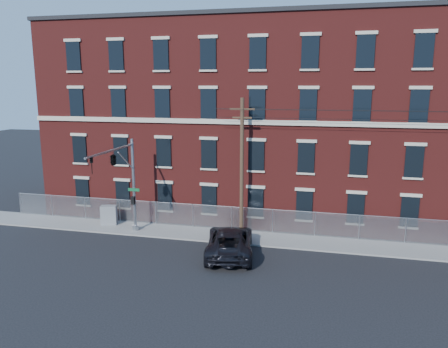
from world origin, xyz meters
name	(u,v)px	position (x,y,z in m)	size (l,w,h in m)	color
ground	(193,261)	(0.00, 0.00, 0.00)	(140.00, 140.00, 0.00)	black
sidewalk	(383,248)	(12.00, 5.00, 0.06)	(65.00, 3.00, 0.12)	gray
mill_building	(378,119)	(12.00, 13.93, 8.15)	(55.30, 14.32, 16.30)	maroon
chain_link_fence	(382,228)	(12.00, 6.30, 1.06)	(59.06, 0.06, 1.85)	#A5A8AD
traffic_signal_mast	(118,168)	(-6.00, 2.18, 5.39)	(0.90, 6.75, 7.00)	#9EA0A5
utility_pole_near	(242,165)	(2.00, 5.60, 5.34)	(1.80, 0.28, 10.00)	#483424
pickup_truck	(230,241)	(1.98, 1.73, 0.89)	(2.94, 6.38, 1.77)	black
utility_cabinet	(109,215)	(-8.63, 5.30, 0.89)	(1.22, 0.61, 1.53)	slate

